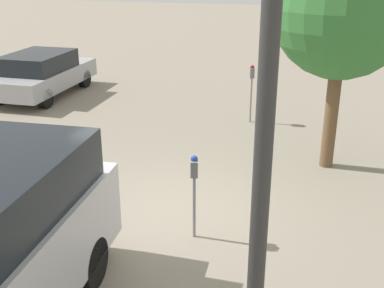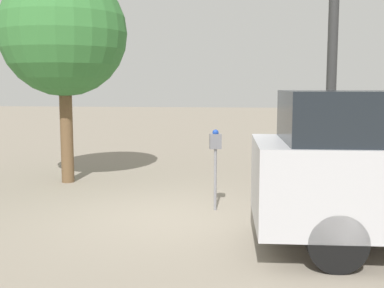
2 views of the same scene
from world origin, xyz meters
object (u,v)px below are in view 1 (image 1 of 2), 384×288
(parking_meter_near, at_px, (194,178))
(lamp_post, at_px, (263,153))
(car_distant, at_px, (42,73))
(street_tree, at_px, (343,9))
(parking_meter_far, at_px, (252,80))

(parking_meter_near, xyz_separation_m, lamp_post, (2.12, 1.24, 1.39))
(car_distant, distance_m, street_tree, 9.93)
(street_tree, bearing_deg, lamp_post, -8.49)
(lamp_post, relative_size, car_distant, 1.55)
(parking_meter_far, bearing_deg, parking_meter_near, -13.73)
(parking_meter_near, relative_size, street_tree, 0.30)
(lamp_post, bearing_deg, parking_meter_near, -149.71)
(parking_meter_near, bearing_deg, lamp_post, 17.06)
(parking_meter_far, distance_m, lamp_post, 8.35)
(car_distant, bearing_deg, lamp_post, -138.53)
(lamp_post, xyz_separation_m, car_distant, (-9.14, -8.09, -1.70))
(parking_meter_far, distance_m, car_distant, 6.98)
(lamp_post, distance_m, car_distant, 12.32)
(parking_meter_near, bearing_deg, parking_meter_far, 166.27)
(street_tree, bearing_deg, parking_meter_near, -30.79)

